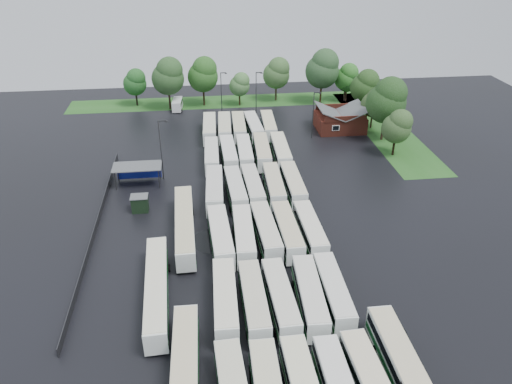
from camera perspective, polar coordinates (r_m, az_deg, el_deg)
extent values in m
plane|color=black|center=(69.57, -0.47, -6.61)|extent=(160.00, 160.00, 0.00)
cube|color=maroon|center=(110.67, 9.56, 7.88)|extent=(10.00, 8.00, 3.40)
cube|color=#4C4F51|center=(109.13, 8.39, 9.13)|extent=(5.07, 8.60, 2.19)
cube|color=#4C4F51|center=(110.51, 10.93, 9.17)|extent=(5.07, 8.60, 2.19)
cube|color=maroon|center=(106.32, 10.22, 8.22)|extent=(9.00, 0.20, 1.20)
cube|color=silver|center=(106.40, 9.10, 7.24)|extent=(1.60, 0.12, 1.20)
cylinder|color=#2D2D30|center=(86.85, -15.76, 1.19)|extent=(0.16, 0.16, 3.40)
cylinder|color=#2D2D30|center=(85.93, -11.03, 1.48)|extent=(0.16, 0.16, 3.40)
cylinder|color=#2D2D30|center=(89.68, -15.51, 2.13)|extent=(0.16, 0.16, 3.40)
cylinder|color=#2D2D30|center=(88.79, -10.93, 2.41)|extent=(0.16, 0.16, 3.40)
cube|color=#4C4F51|center=(86.97, -13.45, 2.87)|extent=(8.20, 4.20, 0.15)
cube|color=navy|center=(89.48, -13.21, 2.30)|extent=(7.60, 0.08, 2.60)
cube|color=black|center=(79.92, -13.13, -1.32)|extent=(2.50, 2.00, 2.50)
cube|color=#4C4F51|center=(79.29, -13.23, -0.50)|extent=(2.70, 2.20, 0.12)
cube|color=#23571B|center=(128.03, -2.84, 10.30)|extent=(80.00, 10.00, 0.01)
cube|color=#23571B|center=(114.38, 14.35, 7.16)|extent=(10.00, 50.00, 0.01)
cube|color=#2D2D30|center=(77.33, -17.77, -3.66)|extent=(0.10, 50.00, 1.20)
cylinder|color=black|center=(52.68, -2.82, -20.26)|extent=(2.60, 0.98, 0.98)
cylinder|color=black|center=(52.65, 0.81, -20.26)|extent=(2.59, 0.97, 0.97)
cube|color=beige|center=(48.51, 5.62, -20.94)|extent=(2.61, 11.86, 0.12)
cylinder|color=black|center=(53.14, 4.56, -19.78)|extent=(2.59, 0.98, 0.98)
cube|color=silver|center=(49.04, 9.64, -20.69)|extent=(2.43, 11.63, 0.12)
cylinder|color=black|center=(53.53, 8.24, -19.60)|extent=(2.55, 0.96, 0.96)
cube|color=black|center=(50.54, 13.19, -20.59)|extent=(3.12, 11.97, 0.91)
cube|color=beige|center=(49.88, 13.31, -19.91)|extent=(2.96, 12.09, 0.12)
cylinder|color=black|center=(54.45, 11.56, -18.90)|extent=(2.63, 0.99, 0.99)
cube|color=silver|center=(58.54, -3.55, -12.24)|extent=(2.91, 12.42, 2.83)
cube|color=black|center=(58.17, -3.56, -11.82)|extent=(2.96, 11.93, 0.91)
cube|color=#0A3A14|center=(58.94, -3.53, -12.70)|extent=(2.95, 12.18, 0.62)
cube|color=beige|center=(57.59, -3.59, -11.14)|extent=(2.80, 12.05, 0.12)
cylinder|color=black|center=(56.59, -3.23, -15.94)|extent=(2.63, 0.99, 0.99)
cylinder|color=black|center=(62.47, -3.74, -10.87)|extent=(2.63, 0.99, 0.99)
cube|color=silver|center=(58.43, -0.25, -12.34)|extent=(2.58, 12.02, 2.75)
cube|color=black|center=(58.07, -0.25, -11.93)|extent=(2.64, 11.54, 0.88)
cube|color=#043C10|center=(58.82, -0.25, -12.79)|extent=(2.63, 11.78, 0.60)
cube|color=beige|center=(57.50, -0.26, -11.27)|extent=(2.48, 11.66, 0.12)
cylinder|color=black|center=(56.56, 0.21, -15.93)|extent=(2.55, 0.96, 0.96)
cylinder|color=black|center=(62.23, -0.66, -11.00)|extent=(2.55, 0.96, 0.96)
cube|color=silver|center=(58.78, 2.80, -12.08)|extent=(2.91, 12.10, 2.76)
cube|color=black|center=(58.42, 2.82, -11.67)|extent=(2.95, 11.62, 0.88)
cube|color=#13471F|center=(59.18, 2.79, -12.52)|extent=(2.95, 11.86, 0.61)
cube|color=beige|center=(57.86, 2.84, -11.01)|extent=(2.80, 11.74, 0.12)
cylinder|color=black|center=(56.92, 3.42, -15.63)|extent=(2.56, 0.96, 0.96)
cylinder|color=black|center=(62.57, 2.20, -10.76)|extent=(2.56, 0.96, 0.96)
cube|color=silver|center=(59.30, 6.15, -11.75)|extent=(3.17, 12.42, 2.82)
cube|color=black|center=(58.94, 6.18, -11.33)|extent=(3.21, 11.93, 0.90)
cube|color=#054913|center=(59.71, 6.12, -12.21)|extent=(3.21, 12.18, 0.62)
cube|color=silver|center=(58.37, 6.23, -10.66)|extent=(3.05, 12.05, 0.12)
cylinder|color=black|center=(57.42, 6.94, -15.34)|extent=(2.62, 0.98, 0.98)
cylinder|color=black|center=(63.15, 5.32, -10.44)|extent=(2.62, 0.98, 0.98)
cube|color=silver|center=(60.34, 8.81, -11.20)|extent=(2.71, 12.04, 2.75)
cube|color=black|center=(59.99, 8.85, -10.79)|extent=(2.77, 11.56, 0.88)
cube|color=#11451B|center=(60.72, 8.76, -11.64)|extent=(2.76, 11.80, 0.60)
cube|color=silver|center=(59.44, 8.91, -10.14)|extent=(2.61, 11.68, 0.12)
cylinder|color=black|center=(58.50, 9.68, -14.60)|extent=(2.55, 0.96, 0.96)
cylinder|color=black|center=(64.05, 7.84, -9.98)|extent=(2.55, 0.96, 0.96)
cube|color=silver|center=(68.99, -4.10, -5.10)|extent=(3.17, 12.74, 2.90)
cube|color=black|center=(68.67, -4.12, -4.70)|extent=(3.22, 12.23, 0.93)
cube|color=#0D4016|center=(69.34, -4.08, -5.54)|extent=(3.22, 12.49, 0.64)
cube|color=silver|center=(68.17, -4.14, -4.05)|extent=(3.05, 12.35, 0.13)
cylinder|color=black|center=(66.51, -3.86, -8.06)|extent=(2.68, 1.01, 1.01)
cylinder|color=black|center=(73.16, -4.24, -4.30)|extent=(2.68, 1.01, 1.01)
cube|color=silver|center=(69.22, -1.40, -4.96)|extent=(2.89, 12.28, 2.80)
cube|color=black|center=(68.92, -1.41, -4.57)|extent=(2.94, 11.79, 0.90)
cube|color=#12481D|center=(69.57, -1.40, -5.38)|extent=(2.94, 12.03, 0.62)
cube|color=silver|center=(68.43, -1.42, -3.95)|extent=(2.78, 11.91, 0.12)
cylinder|color=black|center=(66.84, -1.06, -7.80)|extent=(2.59, 0.98, 0.98)
cylinder|color=black|center=(73.25, -1.69, -4.19)|extent=(2.59, 0.98, 0.98)
cube|color=silver|center=(70.00, 1.13, -4.52)|extent=(3.11, 12.38, 2.81)
cube|color=black|center=(69.69, 1.14, -4.14)|extent=(3.14, 11.89, 0.90)
cube|color=#0F441C|center=(70.34, 1.13, -4.95)|extent=(3.15, 12.14, 0.62)
cube|color=beige|center=(69.21, 1.14, -3.51)|extent=(2.99, 12.01, 0.12)
cylinder|color=black|center=(67.59, 1.58, -7.33)|extent=(2.61, 0.98, 0.98)
cylinder|color=black|center=(74.04, 0.71, -3.79)|extent=(2.61, 0.98, 0.98)
cube|color=silver|center=(70.16, 3.58, -4.50)|extent=(2.81, 12.33, 2.81)
cube|color=black|center=(69.85, 3.60, -4.11)|extent=(2.86, 11.84, 0.90)
cube|color=#124D1E|center=(70.50, 3.57, -4.92)|extent=(2.86, 12.08, 0.62)
cube|color=beige|center=(69.37, 3.62, -3.49)|extent=(2.70, 11.96, 0.12)
cylinder|color=black|center=(67.77, 4.13, -7.29)|extent=(2.61, 0.98, 0.98)
cylinder|color=black|center=(74.17, 3.03, -3.77)|extent=(2.61, 0.98, 0.98)
cube|color=silver|center=(70.76, 6.18, -4.34)|extent=(2.70, 12.10, 2.76)
cube|color=black|center=(70.46, 6.20, -3.96)|extent=(2.76, 11.62, 0.88)
cube|color=#0D4D17|center=(71.09, 6.16, -4.75)|extent=(2.75, 11.86, 0.61)
cube|color=silver|center=(70.00, 6.24, -3.35)|extent=(2.60, 11.73, 0.12)
cylinder|color=black|center=(68.44, 6.81, -7.05)|extent=(2.56, 0.96, 0.96)
cylinder|color=black|center=(74.67, 5.50, -3.63)|extent=(2.56, 0.96, 0.96)
cube|color=silver|center=(80.63, -4.76, 0.23)|extent=(3.16, 12.77, 2.90)
cube|color=black|center=(80.36, -4.77, 0.59)|extent=(3.20, 12.27, 0.93)
cube|color=#073F12|center=(80.94, -4.74, -0.17)|extent=(3.20, 12.52, 0.64)
cube|color=silver|center=(79.93, -4.80, 1.17)|extent=(3.04, 12.39, 0.13)
cylinder|color=black|center=(77.82, -4.58, -2.12)|extent=(2.69, 1.01, 1.01)
cylinder|color=black|center=(84.90, -4.84, 0.65)|extent=(2.69, 1.01, 1.01)
cube|color=silver|center=(80.80, -2.36, 0.30)|extent=(3.01, 12.17, 2.77)
cube|color=black|center=(80.54, -2.37, 0.64)|extent=(3.05, 11.69, 0.89)
cube|color=#0A3A17|center=(81.09, -2.35, -0.08)|extent=(3.05, 11.93, 0.61)
cube|color=silver|center=(80.13, -2.38, 1.20)|extent=(2.90, 11.81, 0.12)
cylinder|color=black|center=(78.12, -2.10, -1.93)|extent=(2.57, 0.97, 0.97)
cylinder|color=black|center=(84.85, -2.55, 0.70)|extent=(2.57, 0.97, 0.97)
cube|color=silver|center=(81.52, -0.38, 0.59)|extent=(2.86, 12.07, 2.75)
cube|color=black|center=(81.27, -0.38, 0.93)|extent=(2.90, 11.59, 0.88)
cube|color=#0D4316|center=(81.81, -0.38, 0.21)|extent=(2.90, 11.83, 0.60)
cube|color=beige|center=(80.86, -0.39, 1.48)|extent=(2.75, 11.70, 0.12)
cylinder|color=black|center=(78.86, -0.07, -1.60)|extent=(2.55, 0.96, 0.96)
cylinder|color=black|center=(85.54, -0.67, 0.97)|extent=(2.55, 0.96, 0.96)
cube|color=silver|center=(81.90, 2.05, 0.73)|extent=(2.87, 12.24, 2.79)
cube|color=black|center=(81.64, 2.06, 1.07)|extent=(2.92, 11.76, 0.89)
cube|color=#094D1B|center=(82.19, 2.04, 0.35)|extent=(2.91, 12.00, 0.61)
cube|color=beige|center=(81.23, 2.07, 1.63)|extent=(2.76, 11.88, 0.12)
cylinder|color=black|center=(79.21, 2.46, -1.47)|extent=(2.59, 0.97, 0.97)
cylinder|color=black|center=(85.96, 1.65, 1.11)|extent=(2.59, 0.97, 0.97)
cube|color=silver|center=(82.39, 4.25, 0.85)|extent=(2.60, 12.25, 2.80)
cube|color=black|center=(82.14, 4.26, 1.20)|extent=(2.66, 11.76, 0.90)
cube|color=#0A3E17|center=(82.68, 4.23, 0.47)|extent=(2.65, 12.00, 0.62)
cube|color=beige|center=(81.73, 4.28, 1.75)|extent=(2.50, 11.88, 0.12)
cylinder|color=black|center=(79.71, 4.73, -1.34)|extent=(2.60, 0.98, 0.98)
cylinder|color=black|center=(86.45, 3.74, 1.23)|extent=(2.60, 0.98, 0.98)
cube|color=silver|center=(92.88, -5.09, 4.13)|extent=(2.82, 12.05, 2.75)
cube|color=black|center=(92.65, -5.10, 4.44)|extent=(2.87, 11.57, 0.88)
cube|color=#0E4B1A|center=(93.13, -5.07, 3.79)|extent=(2.86, 11.81, 0.60)
cube|color=silver|center=(92.30, -5.12, 4.94)|extent=(2.71, 11.69, 0.12)
cylinder|color=black|center=(89.99, -4.95, 2.33)|extent=(2.55, 0.96, 0.96)
cylinder|color=black|center=(96.94, -5.14, 4.32)|extent=(2.55, 0.96, 0.96)
cube|color=silver|center=(93.45, -3.15, 4.37)|extent=(2.69, 12.10, 2.77)
cube|color=black|center=(93.22, -3.16, 4.68)|extent=(2.74, 11.62, 0.89)
cube|color=#043B0F|center=(93.70, -3.14, 4.03)|extent=(2.73, 11.86, 0.61)
cube|color=silver|center=(92.87, -3.17, 5.18)|extent=(2.58, 11.74, 0.12)
cylinder|color=black|center=(90.54, -2.95, 2.58)|extent=(2.56, 0.97, 0.97)
cylinder|color=black|center=(97.53, -3.29, 4.55)|extent=(2.56, 0.97, 0.97)
cube|color=silver|center=(93.78, -1.31, 4.49)|extent=(2.81, 12.08, 2.75)
cube|color=black|center=(93.55, -1.31, 4.80)|extent=(2.86, 11.60, 0.88)
cube|color=#063F14|center=(94.02, -1.30, 4.16)|extent=(2.86, 11.84, 0.61)
cube|color=silver|center=(93.20, -1.32, 5.29)|extent=(2.70, 11.72, 0.12)
cylinder|color=black|center=(90.89, -1.06, 2.72)|extent=(2.55, 0.96, 0.96)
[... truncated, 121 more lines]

